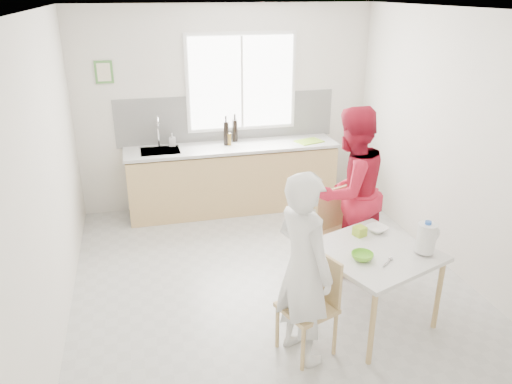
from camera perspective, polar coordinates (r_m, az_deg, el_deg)
The scene contains 21 objects.
ground at distance 5.34m, azimuth 1.63°, elevation -10.22°, with size 4.50×4.50×0.00m, color #B7B7B2.
room_shell at distance 4.67m, azimuth 1.85°, elevation 7.07°, with size 4.50×4.50×4.50m.
window at distance 6.81m, azimuth -1.66°, elevation 12.41°, with size 1.50×0.06×1.30m.
backsplash at distance 6.89m, azimuth -3.28°, elevation 8.44°, with size 3.00×0.02×0.65m, color white.
picture_frame at distance 6.64m, azimuth -16.99°, elevation 12.97°, with size 0.22×0.03×0.28m.
kitchen_counter at distance 6.85m, azimuth -2.71°, elevation 1.32°, with size 2.84×0.64×1.37m.
dining_table at distance 4.57m, azimuth 13.26°, elevation -7.36°, with size 1.22×1.22×0.73m.
chair_left at distance 4.24m, azimuth 6.55°, elevation -12.21°, with size 0.51×0.51×0.87m.
chair_far at distance 5.36m, azimuth 9.33°, elevation -4.18°, with size 0.55×0.55×0.92m.
person_white at distance 3.99m, azimuth 5.45°, elevation -8.74°, with size 0.60×0.39×1.64m, color white.
person_red at distance 5.28m, azimuth 10.63°, elevation 0.01°, with size 0.88×0.68×1.81m, color red.
bowl_green at distance 4.35m, azimuth 12.05°, elevation -7.20°, with size 0.19×0.19×0.06m, color #76CF2F.
bowl_white at distance 4.87m, azimuth 13.65°, elevation -4.13°, with size 0.19×0.19×0.05m, color white.
milk_jug at distance 4.53m, azimuth 18.92°, elevation -4.94°, with size 0.23×0.16×0.29m.
green_box at distance 4.74m, azimuth 11.76°, elevation -4.40°, with size 0.10×0.10×0.09m, color #A3CC2F.
spoon at distance 4.35m, azimuth 14.75°, elevation -7.82°, with size 0.01×0.01×0.16m, color #A5A5AA.
cutting_board at distance 6.89m, azimuth 6.09°, elevation 5.78°, with size 0.35×0.25×0.01m, color #8BC22C.
wine_bottle_a at distance 6.67m, azimuth -3.43°, elevation 6.70°, with size 0.07×0.07×0.32m, color black.
wine_bottle_b at distance 6.84m, azimuth -2.42°, elevation 7.03°, with size 0.07×0.07×0.30m, color black.
jar_amber at distance 6.69m, azimuth -3.11°, elevation 6.05°, with size 0.06×0.06×0.16m, color olive.
soap_bottle at distance 6.73m, azimuth -9.55°, elevation 5.93°, with size 0.08×0.08×0.17m, color #999999.
Camera 1 is at (-1.23, -4.33, 2.87)m, focal length 35.00 mm.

